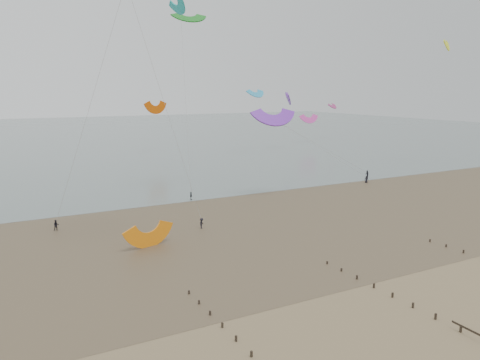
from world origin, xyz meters
name	(u,v)px	position (x,y,z in m)	size (l,w,h in m)	color
ground	(373,312)	(0.00, 0.00, 0.00)	(500.00, 500.00, 0.00)	brown
sea_and_shore	(194,226)	(-4.08, 34.40, 0.01)	(500.00, 665.00, 0.03)	#475654
kitesurfers	(236,196)	(9.50, 46.40, 0.86)	(81.28, 26.81, 1.89)	black
grounded_kite	(150,247)	(-13.08, 28.41, 0.00)	(6.35, 3.33, 4.84)	orange
kites_airborne	(79,92)	(-10.76, 91.05, 20.35)	(224.21, 120.04, 36.84)	#E541AB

